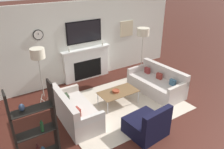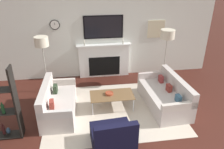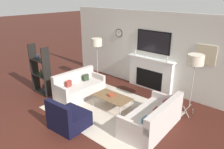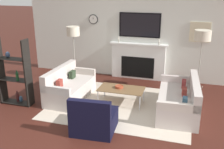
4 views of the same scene
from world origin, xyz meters
name	(u,v)px [view 3 (image 3 of 4)]	position (x,y,z in m)	size (l,w,h in m)	color
ground_plane	(43,148)	(0.00, 0.00, 0.00)	(60.00, 60.00, 0.00)	#3E1A13
fireplace_wall	(153,55)	(0.00, 4.43, 1.22)	(7.43, 0.28, 2.70)	silver
area_rug	(111,110)	(0.00, 2.26, 0.01)	(3.44, 2.66, 0.01)	beige
couch_left	(79,88)	(-1.42, 2.26, 0.30)	(0.82, 1.64, 0.83)	beige
couch_right	(153,119)	(1.42, 2.26, 0.28)	(0.98, 1.85, 0.81)	beige
armchair	(68,119)	(-0.21, 0.88, 0.26)	(0.90, 0.88, 0.81)	black
coffee_table	(112,97)	(-0.02, 2.34, 0.38)	(1.14, 0.62, 0.40)	brown
decorative_bowl	(111,95)	(-0.08, 2.37, 0.43)	(0.21, 0.21, 0.06)	#983D26
floor_lamp_left	(97,43)	(-1.82, 3.52, 1.54)	(0.38, 0.38, 1.71)	#9E998E
floor_lamp_right	(196,60)	(1.82, 3.52, 1.61)	(0.42, 0.42, 1.78)	#9E998E
shelf_unit	(41,72)	(-2.54, 1.58, 0.77)	(0.83, 0.28, 1.67)	black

